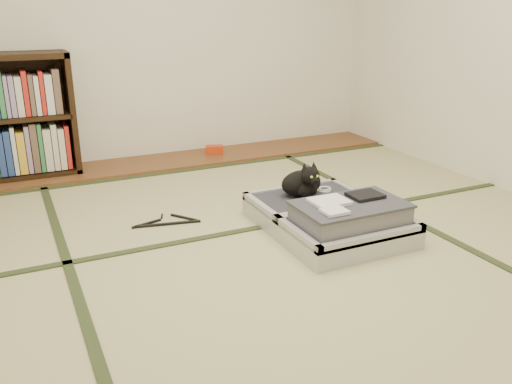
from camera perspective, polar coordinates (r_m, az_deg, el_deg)
name	(u,v)px	position (r m, az deg, el deg)	size (l,w,h in m)	color
floor	(276,258)	(2.87, 2.10, -6.96)	(4.50, 4.50, 0.00)	tan
wood_strip	(167,161)	(4.62, -9.35, 3.20)	(4.00, 0.50, 0.02)	brown
red_item	(214,150)	(4.77, -4.41, 4.47)	(0.15, 0.09, 0.07)	red
tatami_borders	(238,224)	(3.27, -1.87, -3.44)	(4.00, 4.50, 0.01)	#2D381E
suitcase	(331,218)	(3.16, 7.89, -2.71)	(0.68, 0.91, 0.27)	#B4B4B9
cat	(303,183)	(3.34, 5.01, 0.96)	(0.30, 0.30, 0.24)	black
cable_coil	(324,189)	(3.49, 7.20, 0.27)	(0.09, 0.09, 0.02)	white
hanger	(167,222)	(3.34, -9.38, -3.13)	(0.41, 0.22, 0.01)	black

